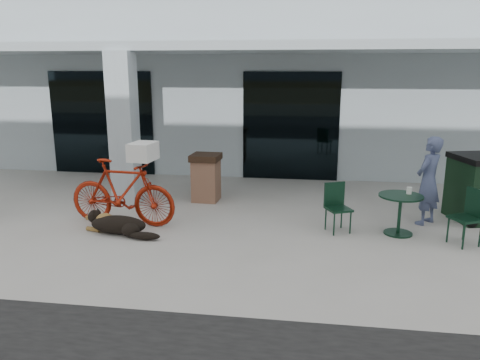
% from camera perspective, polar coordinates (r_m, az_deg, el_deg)
% --- Properties ---
extents(ground, '(80.00, 80.00, 0.00)m').
position_cam_1_polar(ground, '(7.68, -9.24, -8.01)').
color(ground, '#AFACA5').
rests_on(ground, ground).
extents(building, '(22.00, 7.00, 4.50)m').
position_cam_1_polar(building, '(15.47, -0.02, 11.56)').
color(building, '#9DAAB2').
rests_on(building, ground).
extents(storefront_glass_left, '(2.80, 0.06, 2.70)m').
position_cam_1_polar(storefront_glass_left, '(13.05, -16.48, 6.65)').
color(storefront_glass_left, black).
rests_on(storefront_glass_left, ground).
extents(storefront_glass_right, '(2.40, 0.06, 2.70)m').
position_cam_1_polar(storefront_glass_right, '(11.88, 6.19, 6.49)').
color(storefront_glass_right, black).
rests_on(storefront_glass_right, ground).
extents(column, '(0.50, 0.50, 3.12)m').
position_cam_1_polar(column, '(9.91, -13.96, 5.98)').
color(column, '#9DAAB2').
rests_on(column, ground).
extents(overhang, '(22.00, 2.80, 0.18)m').
position_cam_1_polar(overhang, '(10.64, -3.96, 15.75)').
color(overhang, '#9DAAB2').
rests_on(overhang, column).
extents(bicycle, '(2.07, 0.76, 1.22)m').
position_cam_1_polar(bicycle, '(8.71, -14.18, -1.44)').
color(bicycle, maroon).
rests_on(bicycle, ground).
extents(laundry_basket, '(0.44, 0.56, 0.31)m').
position_cam_1_polar(laundry_basket, '(8.35, -11.74, 3.42)').
color(laundry_basket, white).
rests_on(laundry_basket, bicycle).
extents(dog, '(1.19, 0.65, 0.38)m').
position_cam_1_polar(dog, '(8.34, -14.61, -5.17)').
color(dog, black).
rests_on(dog, ground).
extents(cup_near_dog, '(0.09, 0.09, 0.09)m').
position_cam_1_polar(cup_near_dog, '(8.72, -16.99, -5.48)').
color(cup_near_dog, white).
rests_on(cup_near_dog, ground).
extents(cafe_table_far, '(0.76, 0.76, 0.70)m').
position_cam_1_polar(cafe_table_far, '(8.47, 18.86, -4.02)').
color(cafe_table_far, '#113120').
rests_on(cafe_table_far, ground).
extents(cafe_chair_far_a, '(0.53, 0.55, 0.85)m').
position_cam_1_polar(cafe_chair_far_a, '(8.29, 11.92, -3.39)').
color(cafe_chair_far_a, '#113120').
rests_on(cafe_chair_far_a, ground).
extents(cafe_chair_far_b, '(0.59, 0.58, 0.92)m').
position_cam_1_polar(cafe_chair_far_b, '(8.34, 25.80, -4.15)').
color(cafe_chair_far_b, '#113120').
rests_on(cafe_chair_far_b, ground).
extents(person, '(0.68, 0.70, 1.62)m').
position_cam_1_polar(person, '(9.09, 21.98, -0.09)').
color(person, '#454F74').
rests_on(person, ground).
extents(cup_on_table, '(0.09, 0.09, 0.12)m').
position_cam_1_polar(cup_on_table, '(8.49, 19.92, -1.21)').
color(cup_on_table, white).
rests_on(cup_on_table, cafe_table_far).
extents(trash_receptacle, '(0.63, 0.63, 1.01)m').
position_cam_1_polar(trash_receptacle, '(10.02, -4.16, 0.30)').
color(trash_receptacle, brown).
rests_on(trash_receptacle, ground).
extents(wheeled_bin, '(0.99, 1.13, 1.23)m').
position_cam_1_polar(wheeled_bin, '(9.74, 26.79, -0.88)').
color(wheeled_bin, black).
rests_on(wheeled_bin, ground).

